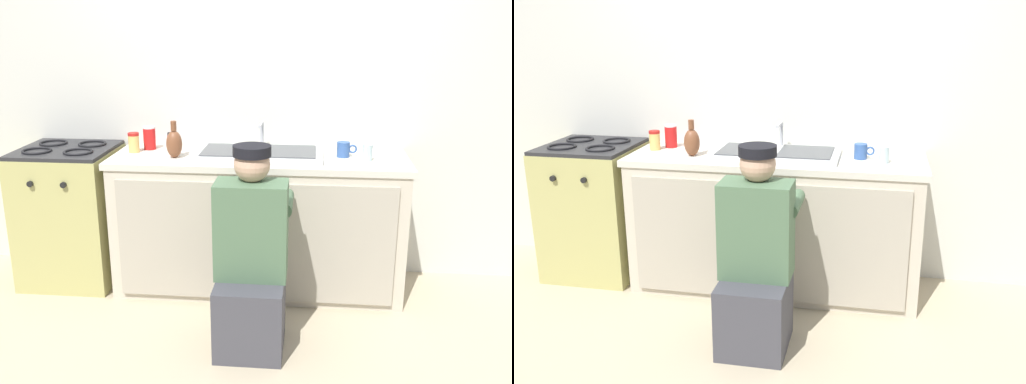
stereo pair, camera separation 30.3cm
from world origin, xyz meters
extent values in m
plane|color=tan|center=(0.00, 0.00, 0.00)|extent=(12.00, 12.00, 0.00)
cube|color=silver|center=(0.00, 0.65, 1.25)|extent=(6.00, 0.10, 2.50)
cube|color=beige|center=(0.00, 0.30, 0.43)|extent=(1.83, 0.60, 0.85)
cube|color=#AFA694|center=(-0.44, -0.01, 0.43)|extent=(0.80, 0.02, 0.75)
cube|color=#AFA694|center=(0.44, -0.01, 0.43)|extent=(0.80, 0.02, 0.75)
cube|color=beige|center=(0.00, 0.30, 0.87)|extent=(1.87, 0.62, 0.04)
cube|color=silver|center=(0.00, 0.30, 0.91)|extent=(0.80, 0.44, 0.03)
cube|color=#4C4F51|center=(-0.19, 0.30, 0.92)|extent=(0.33, 0.35, 0.01)
cube|color=#4C4F51|center=(0.19, 0.30, 0.92)|extent=(0.33, 0.35, 0.01)
cylinder|color=#B7BABF|center=(0.00, 0.49, 0.98)|extent=(0.02, 0.02, 0.18)
cylinder|color=#B7BABF|center=(0.00, 0.41, 1.07)|extent=(0.02, 0.16, 0.02)
cube|color=tan|center=(-1.27, 0.30, 0.44)|extent=(0.60, 0.60, 0.89)
cube|color=#262628|center=(-1.27, 0.30, 0.90)|extent=(0.59, 0.59, 0.02)
torus|color=black|center=(-1.41, 0.18, 0.92)|extent=(0.19, 0.19, 0.02)
torus|color=black|center=(-1.14, 0.18, 0.92)|extent=(0.19, 0.19, 0.02)
torus|color=black|center=(-1.41, 0.42, 0.92)|extent=(0.19, 0.19, 0.02)
torus|color=black|center=(-1.14, 0.42, 0.92)|extent=(0.19, 0.19, 0.02)
cylinder|color=black|center=(-1.38, -0.01, 0.76)|extent=(0.04, 0.02, 0.04)
cylinder|color=black|center=(-1.17, -0.01, 0.76)|extent=(0.04, 0.02, 0.04)
cube|color=#3F3F47|center=(0.03, -0.47, 0.20)|extent=(0.36, 0.40, 0.40)
cube|color=#4C6B4C|center=(0.03, -0.41, 0.66)|extent=(0.38, 0.22, 0.52)
sphere|color=tan|center=(0.03, -0.37, 1.01)|extent=(0.19, 0.19, 0.19)
cylinder|color=black|center=(0.03, -0.37, 1.08)|extent=(0.20, 0.20, 0.06)
cube|color=black|center=(0.03, -0.28, 1.06)|extent=(0.13, 0.09, 0.02)
cylinder|color=#4C6B4C|center=(-0.14, -0.21, 0.75)|extent=(0.08, 0.30, 0.08)
cylinder|color=#4C6B4C|center=(0.20, -0.21, 0.75)|extent=(0.08, 0.30, 0.08)
cylinder|color=#DBB760|center=(-0.82, 0.32, 0.95)|extent=(0.07, 0.07, 0.11)
cylinder|color=#B21E19|center=(-0.82, 0.32, 1.01)|extent=(0.07, 0.07, 0.02)
cylinder|color=red|center=(-0.74, 0.42, 0.96)|extent=(0.08, 0.08, 0.14)
cylinder|color=white|center=(-0.74, 0.42, 1.04)|extent=(0.08, 0.08, 0.01)
cylinder|color=red|center=(-0.61, 0.47, 0.93)|extent=(0.04, 0.04, 0.08)
cylinder|color=black|center=(-0.61, 0.47, 0.99)|extent=(0.04, 0.04, 0.02)
ellipsoid|color=brown|center=(-0.52, 0.20, 0.98)|extent=(0.10, 0.10, 0.17)
cylinder|color=brown|center=(-0.52, 0.20, 1.09)|extent=(0.04, 0.04, 0.06)
cylinder|color=#335699|center=(0.53, 0.33, 0.94)|extent=(0.08, 0.08, 0.09)
torus|color=#335699|center=(0.58, 0.33, 0.94)|extent=(0.06, 0.01, 0.06)
cylinder|color=#ADC6CC|center=(0.67, 0.24, 0.94)|extent=(0.06, 0.06, 0.10)
camera|label=1|loc=(0.33, -3.19, 1.73)|focal=40.00mm
camera|label=2|loc=(0.63, -3.15, 1.73)|focal=40.00mm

